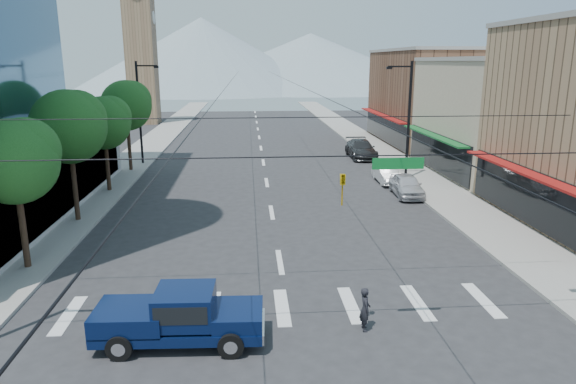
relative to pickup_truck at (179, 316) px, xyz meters
name	(u,v)px	position (x,y,z in m)	size (l,w,h in m)	color
ground	(291,327)	(3.71, 0.71, -0.97)	(160.00, 160.00, 0.00)	#28282B
sidewalk_left	(150,146)	(-8.29, 40.71, -0.89)	(4.00, 120.00, 0.15)	gray
sidewalk_right	(368,143)	(15.71, 40.71, -0.89)	(4.00, 120.00, 0.15)	gray
shop_mid	(512,118)	(23.71, 24.71, 3.53)	(12.00, 14.00, 9.00)	tan
shop_far	(441,98)	(23.71, 40.71, 4.03)	(12.00, 18.00, 10.00)	brown
clock_tower	(141,49)	(-12.79, 62.71, 9.67)	(4.80, 4.80, 20.40)	#8C6B4C
mountain_left	(202,54)	(-11.29, 150.71, 10.03)	(80.00, 80.00, 22.00)	gray
mountain_right	(310,61)	(23.71, 160.71, 8.03)	(90.00, 90.00, 18.00)	gray
tree_near	(18,158)	(-7.36, 6.81, 4.02)	(3.65, 3.64, 6.71)	black
tree_midnear	(71,124)	(-7.36, 13.81, 4.62)	(4.09, 4.09, 7.52)	black
tree_midfar	(106,121)	(-7.36, 20.81, 4.02)	(3.65, 3.64, 6.71)	black
tree_far	(128,104)	(-7.36, 27.81, 4.62)	(4.09, 4.09, 7.52)	black
signal_rig	(300,207)	(3.90, -0.29, 3.67)	(21.80, 0.20, 9.00)	black
lamp_pole_nw	(141,109)	(-6.96, 30.71, 3.97)	(2.00, 0.25, 9.00)	black
lamp_pole_ne	(407,116)	(14.37, 22.71, 3.97)	(2.00, 0.25, 9.00)	black
pickup_truck	(179,316)	(0.00, 0.00, 0.00)	(5.58, 2.33, 1.86)	#081740
pedestrian	(365,309)	(6.22, 0.35, -0.19)	(0.57, 0.37, 1.55)	black
parked_car_near	(407,185)	(13.11, 17.99, -0.22)	(1.77, 4.40, 1.50)	silver
parked_car_mid	(387,174)	(12.82, 22.06, -0.29)	(1.44, 4.12, 1.36)	white
parked_car_far	(361,149)	(13.11, 32.42, -0.13)	(2.36, 5.81, 1.69)	#2C2D2F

